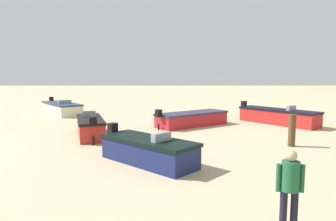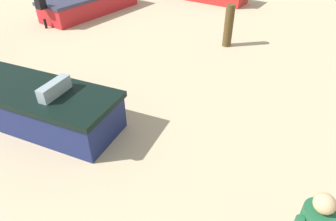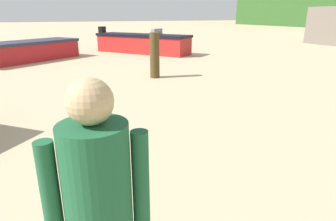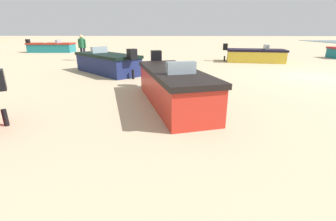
{
  "view_description": "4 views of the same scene",
  "coord_description": "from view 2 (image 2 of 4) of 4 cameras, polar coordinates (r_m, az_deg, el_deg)",
  "views": [
    {
      "loc": [
        10.87,
        9.7,
        3.02
      ],
      "look_at": [
        -6.2,
        9.92,
        1.03
      ],
      "focal_mm": 32.25,
      "sensor_mm": 36.0,
      "label": 1
    },
    {
      "loc": [
        6.56,
        9.99,
        3.97
      ],
      "look_at": [
        2.61,
        11.43,
        1.02
      ],
      "focal_mm": 31.43,
      "sensor_mm": 36.0,
      "label": 2
    },
    {
      "loc": [
        6.62,
        11.93,
        1.88
      ],
      "look_at": [
        3.02,
        13.52,
        0.57
      ],
      "focal_mm": 30.86,
      "sensor_mm": 36.0,
      "label": 3
    },
    {
      "loc": [
        -10.03,
        5.85,
        1.86
      ],
      "look_at": [
        -5.88,
        6.04,
        0.45
      ],
      "focal_mm": 25.08,
      "sensor_mm": 36.0,
      "label": 4
    }
  ],
  "objects": [
    {
      "name": "mooring_post_near_water",
      "position": [
        10.31,
        11.67,
        15.76
      ],
      "size": [
        0.3,
        0.3,
        1.37
      ],
      "primitive_type": "cylinder",
      "color": "#4B391C",
      "rests_on": "ground"
    },
    {
      "name": "boat_navy_0",
      "position": [
        6.9,
        -24.13,
        0.98
      ],
      "size": [
        3.53,
        3.62,
        1.19
      ],
      "rotation": [
        0.0,
        0.0,
        5.53
      ],
      "color": "navy",
      "rests_on": "ground"
    },
    {
      "name": "boat_red_8",
      "position": [
        14.16,
        -14.73,
        19.46
      ],
      "size": [
        3.88,
        4.65,
        1.15
      ],
      "rotation": [
        0.0,
        0.0,
        0.61
      ],
      "color": "red",
      "rests_on": "ground"
    }
  ]
}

